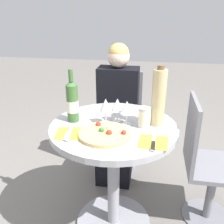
% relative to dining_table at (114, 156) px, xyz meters
% --- Properties ---
extents(ground_plane, '(12.00, 12.00, 0.00)m').
position_rel_dining_table_xyz_m(ground_plane, '(0.00, 0.00, -0.56)').
color(ground_plane, slate).
rests_on(ground_plane, ground).
extents(dining_table, '(0.77, 0.77, 0.77)m').
position_rel_dining_table_xyz_m(dining_table, '(0.00, 0.00, 0.00)').
color(dining_table, gray).
rests_on(dining_table, ground_plane).
extents(chair_behind_diner, '(0.39, 0.39, 0.90)m').
position_rel_dining_table_xyz_m(chair_behind_diner, '(-0.07, 0.74, -0.12)').
color(chair_behind_diner, slate).
rests_on(chair_behind_diner, ground_plane).
extents(seated_diner, '(0.34, 0.41, 1.17)m').
position_rel_dining_table_xyz_m(seated_diner, '(-0.07, 0.60, -0.03)').
color(seated_diner, black).
rests_on(seated_diner, ground_plane).
extents(chair_empty_side, '(0.39, 0.39, 0.90)m').
position_rel_dining_table_xyz_m(chair_empty_side, '(0.60, 0.17, -0.12)').
color(chair_empty_side, slate).
rests_on(chair_empty_side, ground_plane).
extents(pizza_large, '(0.29, 0.29, 0.04)m').
position_rel_dining_table_xyz_m(pizza_large, '(-0.03, -0.14, 0.23)').
color(pizza_large, '#DBB26B').
rests_on(pizza_large, dining_table).
extents(wine_bottle, '(0.07, 0.07, 0.32)m').
position_rel_dining_table_xyz_m(wine_bottle, '(-0.26, 0.02, 0.34)').
color(wine_bottle, '#38602D').
rests_on(wine_bottle, dining_table).
extents(tall_carafe, '(0.08, 0.08, 0.36)m').
position_rel_dining_table_xyz_m(tall_carafe, '(0.26, 0.05, 0.39)').
color(tall_carafe, tan).
rests_on(tall_carafe, dining_table).
extents(sugar_shaker, '(0.07, 0.07, 0.12)m').
position_rel_dining_table_xyz_m(sugar_shaker, '(0.18, 0.01, 0.28)').
color(sugar_shaker, silver).
rests_on(sugar_shaker, dining_table).
extents(wine_glass_front_left, '(0.07, 0.07, 0.16)m').
position_rel_dining_table_xyz_m(wine_glass_front_left, '(-0.05, 0.02, 0.33)').
color(wine_glass_front_left, silver).
rests_on(wine_glass_front_left, dining_table).
extents(wine_glass_front_right, '(0.08, 0.08, 0.15)m').
position_rel_dining_table_xyz_m(wine_glass_front_right, '(0.08, 0.02, 0.33)').
color(wine_glass_front_right, silver).
rests_on(wine_glass_front_right, dining_table).
extents(wine_glass_center, '(0.07, 0.07, 0.15)m').
position_rel_dining_table_xyz_m(wine_glass_center, '(0.01, 0.07, 0.32)').
color(wine_glass_center, silver).
rests_on(wine_glass_center, dining_table).
extents(place_setting_left, '(0.17, 0.19, 0.01)m').
position_rel_dining_table_xyz_m(place_setting_left, '(-0.22, -0.15, 0.22)').
color(place_setting_left, yellow).
rests_on(place_setting_left, dining_table).
extents(place_setting_right, '(0.16, 0.19, 0.01)m').
position_rel_dining_table_xyz_m(place_setting_right, '(0.24, -0.18, 0.22)').
color(place_setting_right, yellow).
rests_on(place_setting_right, dining_table).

